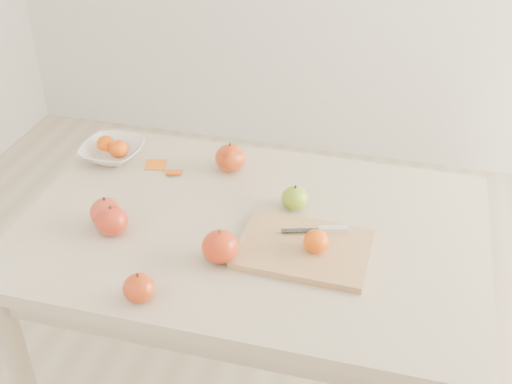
# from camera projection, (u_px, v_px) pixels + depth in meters

# --- Properties ---
(table) EXTENTS (1.20, 0.80, 0.75)m
(table) POSITION_uv_depth(u_px,v_px,m) (251.00, 254.00, 1.72)
(table) COLOR beige
(table) RESTS_ON ground
(cutting_board) EXTENTS (0.33, 0.24, 0.02)m
(cutting_board) POSITION_uv_depth(u_px,v_px,m) (304.00, 249.00, 1.57)
(cutting_board) COLOR tan
(cutting_board) RESTS_ON table
(board_tangerine) EXTENTS (0.06, 0.06, 0.05)m
(board_tangerine) POSITION_uv_depth(u_px,v_px,m) (316.00, 241.00, 1.53)
(board_tangerine) COLOR #E95808
(board_tangerine) RESTS_ON cutting_board
(fruit_bowl) EXTENTS (0.18, 0.18, 0.05)m
(fruit_bowl) POSITION_uv_depth(u_px,v_px,m) (112.00, 152.00, 1.94)
(fruit_bowl) COLOR white
(fruit_bowl) RESTS_ON table
(bowl_tangerine_near) EXTENTS (0.05, 0.05, 0.05)m
(bowl_tangerine_near) POSITION_uv_depth(u_px,v_px,m) (106.00, 143.00, 1.94)
(bowl_tangerine_near) COLOR #E34D08
(bowl_tangerine_near) RESTS_ON fruit_bowl
(bowl_tangerine_far) EXTENTS (0.06, 0.06, 0.05)m
(bowl_tangerine_far) POSITION_uv_depth(u_px,v_px,m) (119.00, 149.00, 1.91)
(bowl_tangerine_far) COLOR #CD4D07
(bowl_tangerine_far) RESTS_ON fruit_bowl
(orange_peel_a) EXTENTS (0.07, 0.06, 0.01)m
(orange_peel_a) POSITION_uv_depth(u_px,v_px,m) (156.00, 166.00, 1.91)
(orange_peel_a) COLOR orange
(orange_peel_a) RESTS_ON table
(orange_peel_b) EXTENTS (0.05, 0.05, 0.01)m
(orange_peel_b) POSITION_uv_depth(u_px,v_px,m) (174.00, 173.00, 1.87)
(orange_peel_b) COLOR #CF500E
(orange_peel_b) RESTS_ON table
(paring_knife) EXTENTS (0.17, 0.07, 0.01)m
(paring_knife) POSITION_uv_depth(u_px,v_px,m) (328.00, 230.00, 1.61)
(paring_knife) COLOR silver
(paring_knife) RESTS_ON cutting_board
(apple_green) EXTENTS (0.07, 0.07, 0.07)m
(apple_green) POSITION_uv_depth(u_px,v_px,m) (295.00, 198.00, 1.71)
(apple_green) COLOR #629916
(apple_green) RESTS_ON table
(apple_red_c) EXTENTS (0.07, 0.07, 0.07)m
(apple_red_c) POSITION_uv_depth(u_px,v_px,m) (139.00, 288.00, 1.41)
(apple_red_c) COLOR #950310
(apple_red_c) RESTS_ON table
(apple_red_d) EXTENTS (0.08, 0.08, 0.07)m
(apple_red_d) POSITION_uv_depth(u_px,v_px,m) (106.00, 212.00, 1.65)
(apple_red_d) COLOR maroon
(apple_red_d) RESTS_ON table
(apple_red_a) EXTENTS (0.09, 0.09, 0.08)m
(apple_red_a) POSITION_uv_depth(u_px,v_px,m) (230.00, 158.00, 1.87)
(apple_red_a) COLOR #931A06
(apple_red_a) RESTS_ON table
(apple_red_e) EXTENTS (0.09, 0.09, 0.08)m
(apple_red_e) POSITION_uv_depth(u_px,v_px,m) (220.00, 247.00, 1.52)
(apple_red_e) COLOR maroon
(apple_red_e) RESTS_ON table
(apple_red_b) EXTENTS (0.08, 0.08, 0.07)m
(apple_red_b) POSITION_uv_depth(u_px,v_px,m) (112.00, 221.00, 1.62)
(apple_red_b) COLOR #94010A
(apple_red_b) RESTS_ON table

